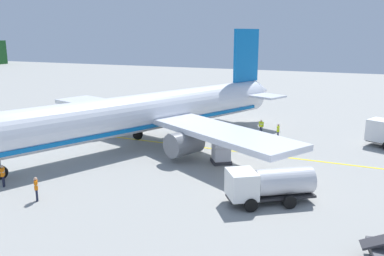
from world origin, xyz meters
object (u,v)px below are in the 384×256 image
(crew_loader_left, at_px, (3,174))
(crew_supervisor, at_px, (278,130))
(airliner_foreground, at_px, (145,114))
(cargo_container_near, at_px, (221,154))
(crew_marshaller, at_px, (36,187))
(service_truck_baggage, at_px, (269,184))
(crew_loader_right, at_px, (261,126))

(crew_loader_left, height_order, crew_supervisor, crew_supervisor)
(crew_supervisor, bearing_deg, crew_loader_left, 144.31)
(airliner_foreground, height_order, cargo_container_near, airliner_foreground)
(cargo_container_near, bearing_deg, crew_marshaller, 145.92)
(service_truck_baggage, distance_m, crew_marshaller, 15.88)
(crew_marshaller, distance_m, crew_loader_right, 26.86)
(service_truck_baggage, height_order, crew_loader_left, service_truck_baggage)
(cargo_container_near, height_order, crew_supervisor, cargo_container_near)
(airliner_foreground, height_order, crew_marshaller, airliner_foreground)
(crew_loader_left, distance_m, crew_loader_right, 27.75)
(airliner_foreground, height_order, service_truck_baggage, airliner_foreground)
(cargo_container_near, distance_m, crew_supervisor, 10.70)
(service_truck_baggage, height_order, crew_marshaller, service_truck_baggage)
(cargo_container_near, xyz_separation_m, crew_marshaller, (-13.02, 8.81, 0.15))
(crew_loader_left, bearing_deg, crew_marshaller, -103.33)
(crew_marshaller, distance_m, crew_loader_left, 4.41)
(cargo_container_near, height_order, crew_loader_left, cargo_container_near)
(crew_loader_right, bearing_deg, crew_loader_left, 150.50)
(cargo_container_near, relative_size, crew_marshaller, 1.30)
(service_truck_baggage, xyz_separation_m, crew_loader_left, (-5.05, 18.96, -0.38))
(crew_loader_left, distance_m, crew_supervisor, 27.45)
(crew_loader_right, height_order, crew_supervisor, crew_supervisor)
(service_truck_baggage, relative_size, crew_supervisor, 3.40)
(crew_supervisor, bearing_deg, airliner_foreground, 123.96)
(crew_loader_right, relative_size, crew_supervisor, 0.93)
(airliner_foreground, xyz_separation_m, crew_loader_left, (-14.21, 4.02, -2.38))
(cargo_container_near, bearing_deg, crew_loader_right, -2.68)
(airliner_foreground, relative_size, crew_loader_left, 23.09)
(crew_marshaller, height_order, crew_supervisor, crew_supervisor)
(crew_loader_left, bearing_deg, service_truck_baggage, -75.08)
(airliner_foreground, relative_size, cargo_container_near, 17.53)
(crew_marshaller, bearing_deg, airliner_foreground, 1.01)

